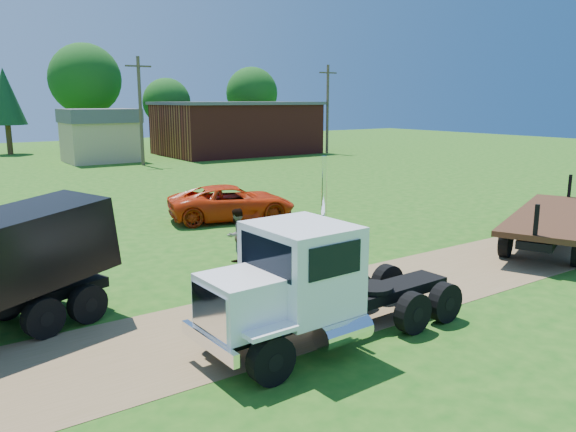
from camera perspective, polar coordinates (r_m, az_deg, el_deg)
ground at (r=16.66m, az=9.18°, el=-7.53°), size 140.00×140.00×0.00m
dirt_track at (r=16.66m, az=9.18°, el=-7.51°), size 120.00×4.20×0.01m
white_semi_tractor at (r=12.46m, az=1.71°, el=-7.09°), size 7.00×2.62×4.19m
orange_pickup at (r=26.06m, az=-5.71°, el=1.38°), size 6.31×4.15×1.61m
flatbed_trailer at (r=23.63m, az=25.39°, el=-0.39°), size 9.08×5.80×2.24m
spectator_a at (r=14.50m, az=6.50°, el=-6.88°), size 0.70×0.73×1.69m
spectator_b at (r=19.29m, az=-5.24°, el=-1.93°), size 1.09×0.98×1.84m
brick_building at (r=58.97m, az=-5.25°, el=8.92°), size 15.40×10.40×5.30m
tan_shed at (r=53.50m, az=-18.53°, el=7.85°), size 6.20×5.40×4.70m
utility_poles at (r=49.30m, az=-14.76°, el=10.45°), size 42.20×0.28×9.00m
tree_row at (r=63.83m, az=-23.12°, el=11.82°), size 53.93×14.44×11.67m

